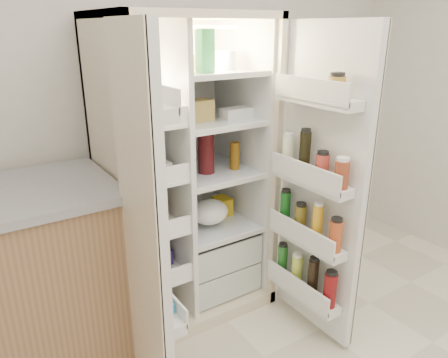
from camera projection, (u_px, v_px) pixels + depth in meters
wall_back at (164, 87)px, 2.76m from camera, size 4.00×0.02×2.70m
refrigerator at (184, 192)px, 2.66m from camera, size 0.92×0.70×1.80m
freezer_door at (145, 227)px, 1.87m from camera, size 0.15×0.40×1.72m
fridge_door at (319, 193)px, 2.31m from camera, size 0.17×0.58×1.72m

